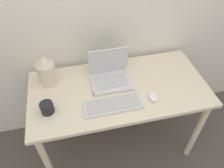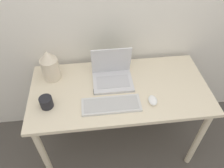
{
  "view_description": "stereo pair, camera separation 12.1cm",
  "coord_description": "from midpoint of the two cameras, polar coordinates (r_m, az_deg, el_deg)",
  "views": [
    {
      "loc": [
        -0.31,
        -0.79,
        1.98
      ],
      "look_at": [
        -0.07,
        0.29,
        0.88
      ],
      "focal_mm": 35.0,
      "sensor_mm": 36.0,
      "label": 1
    },
    {
      "loc": [
        -0.19,
        -0.81,
        1.98
      ],
      "look_at": [
        -0.07,
        0.29,
        0.88
      ],
      "focal_mm": 35.0,
      "sensor_mm": 36.0,
      "label": 2
    }
  ],
  "objects": [
    {
      "name": "wall_back",
      "position": [
        1.71,
        -3.45,
        19.78
      ],
      "size": [
        6.0,
        0.05,
        2.5
      ],
      "color": "silver",
      "rests_on": "ground_plane"
    },
    {
      "name": "mouse",
      "position": [
        1.6,
        8.59,
        -3.44
      ],
      "size": [
        0.06,
        0.09,
        0.03
      ],
      "color": "white",
      "rests_on": "desk"
    },
    {
      "name": "laptop",
      "position": [
        1.69,
        -2.55,
        2.47
      ],
      "size": [
        0.31,
        0.25,
        0.26
      ],
      "color": "silver",
      "rests_on": "desk"
    },
    {
      "name": "mp3_player",
      "position": [
        1.63,
        -6.13,
        -2.43
      ],
      "size": [
        0.05,
        0.05,
        0.01
      ],
      "color": "black",
      "rests_on": "desk"
    },
    {
      "name": "mug",
      "position": [
        1.57,
        -18.75,
        -6.0
      ],
      "size": [
        0.09,
        0.09,
        0.08
      ],
      "color": "black",
      "rests_on": "desk"
    },
    {
      "name": "desk",
      "position": [
        1.74,
        -0.25,
        -3.25
      ],
      "size": [
        1.36,
        0.67,
        0.78
      ],
      "color": "beige",
      "rests_on": "ground_plane"
    },
    {
      "name": "vase",
      "position": [
        1.72,
        -18.78,
        3.4
      ],
      "size": [
        0.14,
        0.14,
        0.25
      ],
      "color": "beige",
      "rests_on": "desk"
    },
    {
      "name": "keyboard",
      "position": [
        1.54,
        -1.97,
        -5.53
      ],
      "size": [
        0.42,
        0.16,
        0.02
      ],
      "color": "silver",
      "rests_on": "desk"
    }
  ]
}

